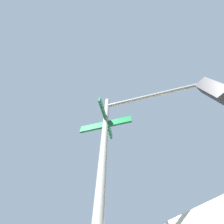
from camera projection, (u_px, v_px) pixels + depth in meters
The scene contains 1 object.
traffic_signal_near at pixel (165, 120), 2.44m from camera, with size 2.60×2.05×5.35m.
Camera 1 is at (-6.20, -7.77, 1.70)m, focal length 21.58 mm.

